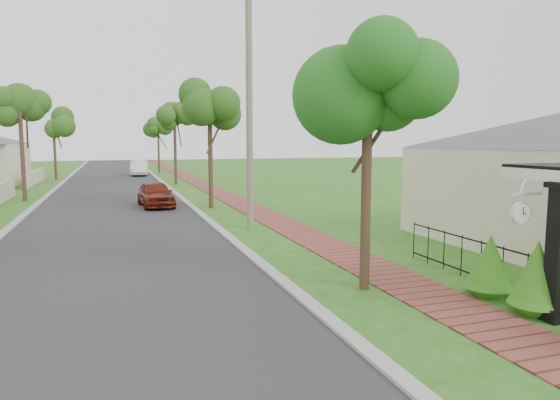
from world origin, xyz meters
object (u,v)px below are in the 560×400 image
parked_car_white (139,168)px  porch_post (557,260)px  utility_pole (249,108)px  parked_car_red (156,194)px  near_tree (368,83)px  station_clock (521,212)px

parked_car_white → porch_post: bearing=-77.9°
utility_pole → porch_post: bearing=-76.1°
utility_pole → parked_car_red: bearing=111.3°
near_tree → station_clock: near_tree is taller
parked_car_white → near_tree: (2.82, -38.48, 3.76)m
parked_car_red → parked_car_white: parked_car_white is taller
porch_post → parked_car_white: bearing=97.1°
parked_car_white → near_tree: size_ratio=0.75×
near_tree → station_clock: 3.93m
near_tree → parked_car_white: bearing=94.2°
parked_car_red → utility_pole: (2.83, -7.26, 3.77)m
porch_post → utility_pole: utility_pole is taller
near_tree → utility_pole: bearing=92.6°
porch_post → station_clock: (-0.49, 0.40, 0.83)m
near_tree → utility_pole: (-0.37, 8.20, -0.05)m
porch_post → utility_pole: (-2.72, 11.00, 3.28)m
porch_post → station_clock: porch_post is taller
utility_pole → near_tree: bearing=-87.4°
station_clock → utility_pole: bearing=101.9°
parked_car_white → utility_pole: bearing=-80.4°
porch_post → utility_pole: size_ratio=0.29×
porch_post → parked_car_white: porch_post is taller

